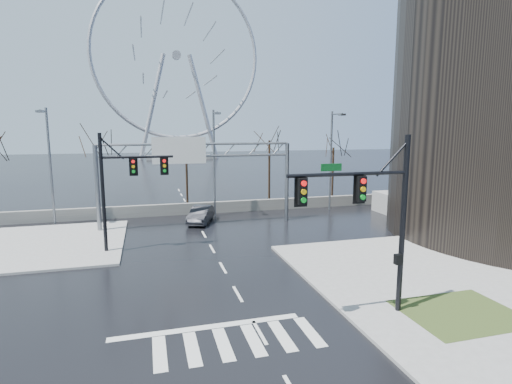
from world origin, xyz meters
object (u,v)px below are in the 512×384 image
object	(u,v)px
sign_gantry	(193,166)
ferris_wheel	(177,62)
car	(201,215)
signal_mast_far	(120,181)
signal_mast_near	(377,209)

from	to	relation	value
sign_gantry	ferris_wheel	bearing A→B (deg)	86.16
car	ferris_wheel	bearing A→B (deg)	107.90
signal_mast_far	ferris_wheel	bearing A→B (deg)	82.80
sign_gantry	car	distance (m)	4.63
signal_mast_far	sign_gantry	world-z (taller)	signal_mast_far
signal_mast_near	ferris_wheel	bearing A→B (deg)	90.08
car	sign_gantry	bearing A→B (deg)	-100.85
sign_gantry	car	size ratio (longest dim) A/B	3.64
ferris_wheel	car	bearing A→B (deg)	-93.39
signal_mast_far	car	bearing A→B (deg)	48.96
signal_mast_near	ferris_wheel	distance (m)	101.29
signal_mast_near	signal_mast_far	size ratio (longest dim) A/B	1.00
signal_mast_near	car	size ratio (longest dim) A/B	1.78
signal_mast_near	sign_gantry	distance (m)	19.79
sign_gantry	car	world-z (taller)	sign_gantry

